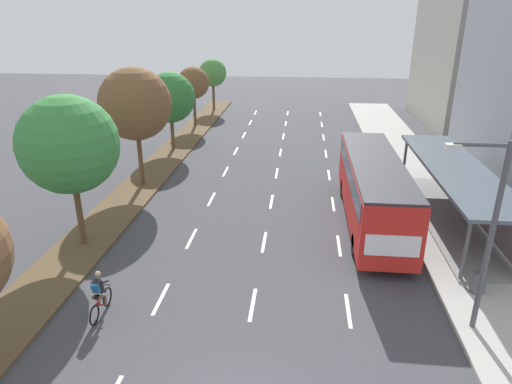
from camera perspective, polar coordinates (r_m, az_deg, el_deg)
median_strip at (r=31.80m, az=-12.53°, el=2.75°), size 2.60×52.00×0.12m
sidewalk_right at (r=31.19m, az=19.81°, el=1.61°), size 4.50×52.00×0.15m
lane_divider_left at (r=28.67m, az=-4.68°, el=0.99°), size 0.14×46.66×0.01m
lane_divider_center at (r=28.26m, az=2.32°, el=0.74°), size 0.14×46.66×0.01m
lane_divider_right at (r=28.28m, az=9.41°, el=0.47°), size 0.14×46.66×0.01m
bus_shelter at (r=24.83m, az=24.21°, el=0.35°), size 2.90×12.56×2.86m
bus at (r=23.36m, az=14.59°, el=0.86°), size 2.54×11.29×3.37m
cyclist at (r=17.27m, az=-19.13°, el=-12.24°), size 0.46×1.82×1.71m
median_tree_second at (r=21.00m, az=-22.52°, el=5.50°), size 4.27×4.27×6.85m
median_tree_third at (r=27.91m, az=-14.99°, el=10.66°), size 4.29×4.29×7.14m
median_tree_fourth at (r=35.53m, az=-10.79°, el=11.62°), size 3.80×3.80×5.92m
median_tree_fifth at (r=43.08m, az=-7.90°, el=13.45°), size 2.91×2.91×5.46m
median_tree_farthest at (r=50.68m, az=-5.47°, el=14.72°), size 2.95×2.95×5.45m
streetlight at (r=15.81m, az=27.12°, el=-3.92°), size 1.91×0.24×6.50m
trash_bin at (r=19.39m, az=26.22°, el=-10.16°), size 0.52×0.52×0.85m
building_mid_right at (r=47.84m, az=27.70°, el=17.08°), size 10.53×14.64×16.43m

